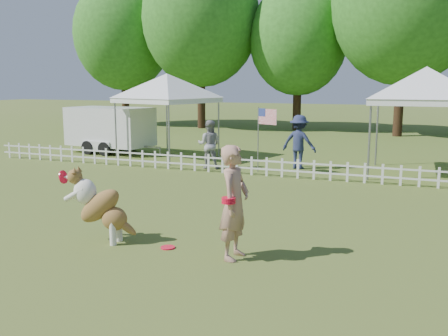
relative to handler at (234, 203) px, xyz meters
name	(u,v)px	position (x,y,z in m)	size (l,w,h in m)	color
ground	(170,242)	(-1.40, 0.34, -0.96)	(120.00, 120.00, 0.00)	#445F1E
picket_fence	(274,167)	(-1.40, 7.34, -0.66)	(22.00, 0.08, 0.60)	silver
handler	(234,203)	(0.00, 0.00, 0.00)	(0.70, 0.46, 1.93)	tan
dog	(101,206)	(-2.59, -0.09, -0.28)	(1.33, 0.44, 1.37)	brown
frisbee_on_turf	(168,247)	(-1.29, 0.03, -0.95)	(0.26, 0.26, 0.02)	red
canopy_tent_left	(168,117)	(-6.43, 9.78, 0.63)	(3.09, 3.09, 3.19)	white
canopy_tent_right	(423,123)	(2.86, 9.37, 0.71)	(3.23, 3.23, 3.34)	white
cargo_trailer	(110,130)	(-9.33, 10.10, 0.01)	(4.40, 1.94, 1.94)	white
flag_pole	(258,140)	(-2.15, 7.99, 0.11)	(0.82, 0.09, 2.14)	gray
spectator_a	(209,144)	(-3.89, 7.99, -0.13)	(0.81, 0.63, 1.66)	gray
spectator_b	(299,142)	(-1.03, 9.10, -0.05)	(1.19, 0.68, 1.84)	#252C4F
tree_far_left	(124,44)	(-16.40, 22.34, 4.54)	(6.60, 6.60, 11.00)	#2A641C
tree_left	(201,32)	(-10.40, 21.84, 5.04)	(7.40, 7.40, 12.00)	#2A641C
tree_center_left	(298,49)	(-4.40, 22.84, 3.94)	(6.00, 6.00, 9.80)	#2A641C
tree_center_right	(404,17)	(1.60, 21.34, 5.34)	(7.60, 7.60, 12.60)	#2A641C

